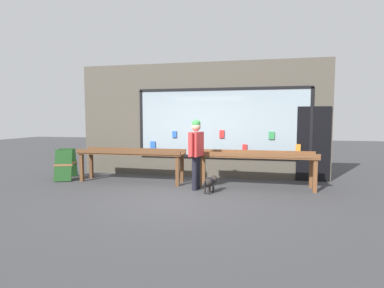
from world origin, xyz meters
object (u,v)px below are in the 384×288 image
person_browsing (196,148)px  small_dog (210,182)px  display_table_left (132,155)px  sandwich_board_sign (66,164)px  display_table_right (255,158)px

person_browsing → small_dog: person_browsing is taller
display_table_left → person_browsing: 2.03m
small_dog → sandwich_board_sign: (-4.34, 0.76, 0.19)m
display_table_right → sandwich_board_sign: (-5.39, -0.07, -0.30)m
display_table_left → display_table_right: (3.37, -0.00, 0.01)m
small_dog → display_table_left: bearing=92.1°
display_table_right → person_browsing: bearing=-159.1°
person_browsing → sandwich_board_sign: size_ratio=1.86×
person_browsing → display_table_left: bearing=86.8°
person_browsing → sandwich_board_sign: (-3.95, 0.48, -0.57)m
display_table_right → person_browsing: 1.56m
display_table_right → display_table_left: bearing=180.0°
display_table_left → person_browsing: size_ratio=1.72×
person_browsing → small_dog: (0.39, -0.27, -0.76)m
sandwich_board_sign → small_dog: bearing=-29.8°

